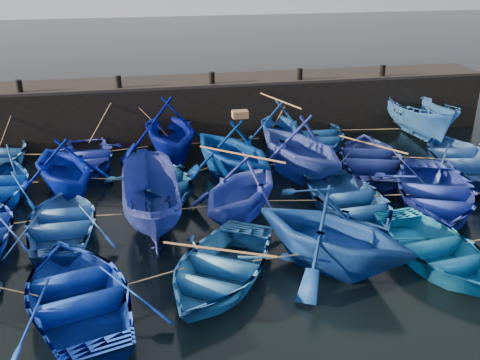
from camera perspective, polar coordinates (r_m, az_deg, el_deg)
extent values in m
plane|color=black|center=(15.96, 2.22, -6.79)|extent=(120.00, 120.00, 0.00)
cube|color=black|center=(25.07, -3.23, 7.66)|extent=(26.00, 2.50, 2.50)
cube|color=black|center=(24.75, -3.30, 10.58)|extent=(26.00, 2.50, 0.12)
cylinder|color=black|center=(24.06, -22.48, 9.26)|extent=(0.24, 0.24, 0.50)
cylinder|color=black|center=(23.60, -12.82, 10.19)|extent=(0.24, 0.24, 0.50)
cylinder|color=black|center=(23.81, -3.01, 10.84)|extent=(0.24, 0.24, 0.50)
cylinder|color=black|center=(24.67, 6.40, 11.17)|extent=(0.24, 0.24, 0.50)
cylinder|color=black|center=(26.13, 14.98, 11.22)|extent=(0.24, 0.24, 0.50)
imported|color=navy|center=(22.28, -15.99, 2.58)|extent=(3.55, 4.65, 0.90)
imported|color=#000A7F|center=(22.21, -7.61, 5.47)|extent=(4.55, 5.16, 2.54)
imported|color=#1247A2|center=(23.14, 4.21, 5.81)|extent=(3.99, 4.47, 2.13)
imported|color=#185294|center=(24.26, 8.44, 4.95)|extent=(3.41, 4.59, 0.92)
imported|color=#1F5499|center=(25.66, 18.54, 6.33)|extent=(2.03, 5.33, 2.06)
imported|color=#001398|center=(19.60, -18.37, 1.44)|extent=(4.89, 5.20, 2.18)
imported|color=#185B9C|center=(19.23, -8.69, -0.02)|extent=(4.39, 5.24, 0.93)
imported|color=navy|center=(19.84, -0.85, 3.28)|extent=(5.48, 5.79, 2.41)
imported|color=#263CA2|center=(20.22, 6.36, 3.72)|extent=(5.57, 5.96, 2.53)
imported|color=navy|center=(21.44, 13.81, 2.26)|extent=(5.14, 6.11, 1.08)
imported|color=blue|center=(22.66, 22.67, 2.24)|extent=(4.35, 5.65, 1.08)
imported|color=#2356AB|center=(17.07, -18.36, -4.17)|extent=(3.30, 4.53, 0.92)
imported|color=navy|center=(16.64, -9.55, -2.21)|extent=(1.92, 4.81, 1.84)
imported|color=blue|center=(16.89, 0.13, -0.82)|extent=(5.40, 5.48, 2.18)
imported|color=#1A4E93|center=(17.84, 11.49, -1.99)|extent=(3.93, 5.22, 1.03)
imported|color=navy|center=(19.02, 20.09, -1.18)|extent=(5.68, 6.55, 1.14)
imported|color=#092A9E|center=(13.51, -16.87, -11.43)|extent=(4.80, 5.81, 1.05)
imported|color=blue|center=(13.98, -2.23, -9.22)|extent=(5.30, 5.72, 0.97)
imported|color=navy|center=(14.39, 9.82, -5.31)|extent=(5.92, 5.93, 2.37)
imported|color=blue|center=(15.74, 20.21, -6.85)|extent=(3.75, 4.89, 0.94)
cube|color=olive|center=(19.47, 0.01, 7.02)|extent=(0.57, 0.38, 0.26)
cylinder|color=tan|center=(22.65, -20.52, 2.58)|extent=(1.81, 0.36, 0.04)
cylinder|color=tan|center=(22.28, -11.75, 3.28)|extent=(1.52, 0.32, 0.04)
cylinder|color=tan|center=(22.75, -1.57, 4.19)|extent=(2.94, 0.18, 0.04)
cylinder|color=tan|center=(23.75, 6.35, 4.89)|extent=(0.20, 0.41, 0.04)
cylinder|color=tan|center=(24.92, 13.58, 5.26)|extent=(2.79, 0.37, 0.04)
cylinder|color=tan|center=(20.03, -21.41, -0.21)|extent=(0.51, 0.12, 0.04)
cylinder|color=tan|center=(19.43, -13.51, 0.10)|extent=(1.45, 0.48, 0.04)
cylinder|color=tan|center=(19.59, -4.68, 0.88)|extent=(1.01, 0.69, 0.04)
cylinder|color=tan|center=(20.23, 2.75, 1.68)|extent=(0.75, 0.22, 0.04)
cylinder|color=tan|center=(20.91, 10.13, 2.07)|extent=(1.12, 0.09, 0.04)
cylinder|color=tan|center=(21.98, 18.36, 2.28)|extent=(1.78, 0.63, 0.04)
cylinder|color=tan|center=(17.22, -22.38, -4.22)|extent=(0.62, 0.11, 0.04)
cylinder|color=tan|center=(16.86, -13.96, -3.64)|extent=(0.85, 0.09, 0.04)
cylinder|color=tan|center=(16.90, -4.62, -2.92)|extent=(1.07, 0.10, 0.04)
cylinder|color=tan|center=(17.39, 5.93, -2.19)|extent=(1.73, 0.33, 0.04)
cylinder|color=tan|center=(18.37, 15.93, -1.56)|extent=(1.22, 0.16, 0.04)
cylinder|color=tan|center=(19.49, 23.61, -1.22)|extent=(0.71, 0.55, 0.04)
cylinder|color=tan|center=(13.61, -9.41, -10.23)|extent=(1.68, 0.57, 0.04)
cylinder|color=tan|center=(14.25, 3.88, -8.26)|extent=(1.26, 0.12, 0.04)
cylinder|color=tan|center=(15.14, 15.13, -7.06)|extent=(1.16, 0.33, 0.04)
cylinder|color=tan|center=(24.12, -23.35, 5.97)|extent=(1.07, 0.59, 2.09)
cylinder|color=tan|center=(23.43, -14.30, 6.70)|extent=(1.46, 0.91, 2.09)
cylinder|color=tan|center=(23.52, -10.23, 7.12)|extent=(1.93, 0.62, 2.09)
cylinder|color=tan|center=(24.49, 4.94, 8.04)|extent=(1.41, 0.48, 2.09)
cylinder|color=tan|center=(24.95, 7.02, 8.24)|extent=(0.64, 0.08, 2.08)
cylinder|color=tan|center=(26.42, 16.13, 8.35)|extent=(1.22, 0.42, 2.09)
cylinder|color=#99724C|center=(22.84, 4.29, 8.44)|extent=(1.08, 2.84, 0.06)
cylinder|color=#99724C|center=(21.25, 13.95, 3.70)|extent=(1.77, 2.49, 0.06)
cylinder|color=#99724C|center=(16.46, 0.14, 2.75)|extent=(2.34, 1.97, 0.06)
cylinder|color=#99724C|center=(13.71, -2.26, -7.41)|extent=(2.74, 1.32, 0.06)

